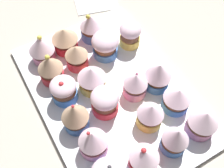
{
  "coord_description": "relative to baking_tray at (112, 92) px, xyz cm",
  "views": [
    {
      "loc": [
        -29.63,
        17.01,
        56.54
      ],
      "look_at": [
        0.0,
        0.0,
        4.2
      ],
      "focal_mm": 44.68,
      "sensor_mm": 36.0,
      "label": 1
    }
  ],
  "objects": [
    {
      "name": "cupcake_7",
      "position": [
        10.54,
        -4.1,
        4.09
      ],
      "size": [
        6.68,
        6.68,
        6.76
      ],
      "color": "#477AC6",
      "rests_on": "baking_tray"
    },
    {
      "name": "cupcake_10",
      "position": [
        -3.3,
        3.66,
        4.02
      ],
      "size": [
        6.13,
        6.13,
        6.73
      ],
      "color": "#D1333D",
      "rests_on": "baking_tray"
    },
    {
      "name": "cupcake_3",
      "position": [
        10.48,
        -11.29,
        4.09
      ],
      "size": [
        5.52,
        5.52,
        6.77
      ],
      "color": "#EFC651",
      "rests_on": "baking_tray"
    },
    {
      "name": "cupcake_6",
      "position": [
        -2.95,
        -4.29,
        4.04
      ],
      "size": [
        5.46,
        5.46,
        7.04
      ],
      "color": "pink",
      "rests_on": "baking_tray"
    },
    {
      "name": "ground_plane",
      "position": [
        0.0,
        0.0,
        -2.1
      ],
      "size": [
        180.0,
        180.0,
        3.0
      ],
      "primitive_type": "cube",
      "color": "#B2A899"
    },
    {
      "name": "cupcake_8",
      "position": [
        17.26,
        -3.85,
        4.41
      ],
      "size": [
        6.01,
        6.01,
        7.77
      ],
      "color": "#477AC6",
      "rests_on": "baking_tray"
    },
    {
      "name": "cupcake_4",
      "position": [
        -17.83,
        -4.06,
        4.46
      ],
      "size": [
        5.36,
        5.36,
        7.58
      ],
      "color": "#477AC6",
      "rests_on": "baking_tray"
    },
    {
      "name": "cupcake_1",
      "position": [
        -10.4,
        -10.25,
        3.88
      ],
      "size": [
        6.12,
        6.12,
        6.46
      ],
      "color": "#477AC6",
      "rests_on": "baking_tray"
    },
    {
      "name": "cupcake_11",
      "position": [
        3.21,
        3.39,
        4.26
      ],
      "size": [
        6.48,
        6.48,
        7.14
      ],
      "color": "#EFC651",
      "rests_on": "baking_tray"
    },
    {
      "name": "cupcake_2",
      "position": [
        -3.73,
        -9.83,
        4.65
      ],
      "size": [
        6.11,
        6.11,
        7.77
      ],
      "color": "#477AC6",
      "rests_on": "baking_tray"
    },
    {
      "name": "cupcake_9",
      "position": [
        -17.9,
        3.29,
        4.15
      ],
      "size": [
        5.83,
        5.83,
        7.34
      ],
      "color": "#D1333D",
      "rests_on": "baking_tray"
    },
    {
      "name": "cupcake_5",
      "position": [
        -10.82,
        -2.96,
        4.14
      ],
      "size": [
        5.67,
        5.67,
        6.96
      ],
      "color": "#EFC651",
      "rests_on": "baking_tray"
    },
    {
      "name": "cupcake_12",
      "position": [
        10.78,
        3.53,
        4.05
      ],
      "size": [
        5.54,
        5.54,
        6.72
      ],
      "color": "#D1333D",
      "rests_on": "baking_tray"
    },
    {
      "name": "cupcake_15",
      "position": [
        -10.15,
        10.1,
        4.26
      ],
      "size": [
        5.84,
        5.84,
        7.5
      ],
      "color": "pink",
      "rests_on": "baking_tray"
    },
    {
      "name": "cupcake_17",
      "position": [
        3.86,
        10.07,
        3.77
      ],
      "size": [
        5.87,
        5.87,
        6.62
      ],
      "color": "#477AC6",
      "rests_on": "baking_tray"
    },
    {
      "name": "cupcake_18",
      "position": [
        10.1,
        10.41,
        4.59
      ],
      "size": [
        5.81,
        5.81,
        8.16
      ],
      "color": "#D1333D",
      "rests_on": "baking_tray"
    },
    {
      "name": "baking_tray",
      "position": [
        0.0,
        0.0,
        0.0
      ],
      "size": [
        47.32,
        33.26,
        1.2
      ],
      "color": "silver",
      "rests_on": "ground_plane"
    },
    {
      "name": "cupcake_16",
      "position": [
        -3.77,
        10.84,
        4.7
      ],
      "size": [
        5.73,
        5.73,
        8.13
      ],
      "color": "#477AC6",
      "rests_on": "baking_tray"
    },
    {
      "name": "cupcake_19",
      "position": [
        16.76,
        9.95,
        4.53
      ],
      "size": [
        6.22,
        6.22,
        7.83
      ],
      "color": "pink",
      "rests_on": "baking_tray"
    },
    {
      "name": "cupcake_13",
      "position": [
        17.02,
        3.7,
        4.24
      ],
      "size": [
        6.6,
        6.6,
        6.93
      ],
      "color": "#D1333D",
      "rests_on": "baking_tray"
    },
    {
      "name": "cupcake_0",
      "position": [
        -17.55,
        -11.3,
        4.31
      ],
      "size": [
        6.35,
        6.35,
        7.19
      ],
      "color": "pink",
      "rests_on": "baking_tray"
    }
  ]
}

